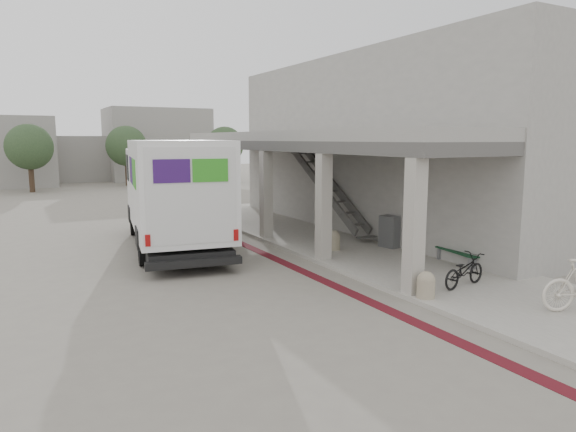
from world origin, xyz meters
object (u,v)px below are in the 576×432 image
bench (457,255)px  bicycle_black (464,271)px  fedex_truck (173,191)px  utility_cabinet (390,231)px

bench → bicycle_black: bicycle_black is taller
fedex_truck → bicycle_black: size_ratio=5.77×
bench → utility_cabinet: 2.83m
bench → bicycle_black: size_ratio=1.07×
fedex_truck → bicycle_black: 9.91m
bench → bicycle_black: 2.43m
utility_cabinet → bicycle_black: size_ratio=0.68×
bicycle_black → fedex_truck: bearing=19.2°
fedex_truck → bicycle_black: (4.85, -8.52, -1.44)m
fedex_truck → bench: bearing=-37.4°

